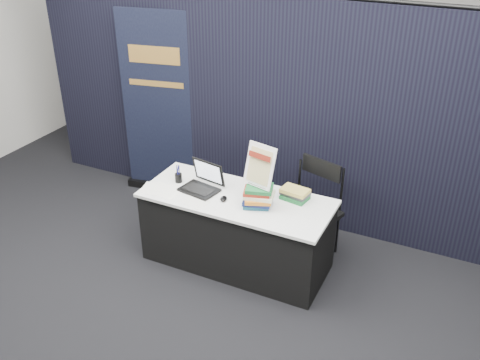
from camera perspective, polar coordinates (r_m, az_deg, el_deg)
name	(u,v)px	position (r m, az deg, el deg)	size (l,w,h in m)	color
floor	(210,295)	(5.02, -3.19, -12.13)	(8.00, 8.00, 0.00)	black
wall_back	(349,18)	(7.70, 11.54, 16.60)	(8.00, 0.02, 3.50)	beige
drape_partition	(281,115)	(5.65, 4.36, 6.97)	(6.00, 0.08, 2.40)	black
display_table	(237,231)	(5.18, -0.36, -5.41)	(1.80, 0.75, 0.75)	black
laptop	(201,183)	(5.10, -4.14, -0.32)	(0.39, 0.34, 0.27)	black
mouse	(224,199)	(4.93, -1.76, -2.00)	(0.06, 0.10, 0.03)	black
brochure_left	(159,189)	(5.17, -8.66, -0.99)	(0.34, 0.24, 0.00)	white
brochure_mid	(164,191)	(5.14, -8.07, -1.12)	(0.33, 0.23, 0.00)	white
brochure_right	(194,202)	(4.93, -4.89, -2.31)	(0.26, 0.19, 0.00)	white
pen_cup	(179,178)	(5.25, -6.58, 0.23)	(0.07, 0.07, 0.09)	black
book_stack_tall	(258,196)	(4.80, 1.91, -1.76)	(0.29, 0.26, 0.20)	navy
book_stack_short	(295,194)	(4.96, 5.92, -1.46)	(0.27, 0.23, 0.10)	#1A632F
info_sign	(260,166)	(4.68, 2.12, 1.47)	(0.31, 0.18, 0.40)	black
pullup_banner	(159,116)	(6.30, -8.59, 6.75)	(0.92, 0.27, 2.17)	black
stacking_chair	(313,209)	(5.22, 7.80, -3.04)	(0.57, 0.58, 1.01)	black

